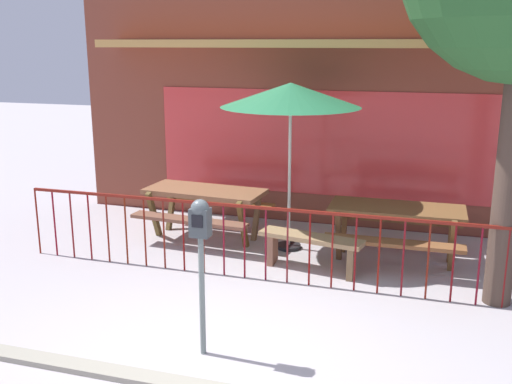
# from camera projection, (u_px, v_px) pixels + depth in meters

# --- Properties ---
(ground) EXTENTS (40.00, 40.00, 0.00)m
(ground) POSITION_uv_depth(u_px,v_px,m) (225.00, 356.00, 5.71)
(ground) COLOR #ADA5A9
(pub_storefront) EXTENTS (8.34, 1.26, 4.79)m
(pub_storefront) POSITION_uv_depth(u_px,v_px,m) (323.00, 77.00, 9.53)
(pub_storefront) COLOR #541E20
(pub_storefront) RESTS_ON ground
(patio_fence_front) EXTENTS (7.03, 0.04, 0.97)m
(patio_fence_front) POSITION_uv_depth(u_px,v_px,m) (277.00, 232.00, 7.33)
(patio_fence_front) COLOR maroon
(patio_fence_front) RESTS_ON ground
(picnic_table_left) EXTENTS (1.90, 1.49, 0.79)m
(picnic_table_left) POSITION_uv_depth(u_px,v_px,m) (205.00, 200.00, 9.00)
(picnic_table_left) COLOR brown
(picnic_table_left) RESTS_ON ground
(picnic_table_right) EXTENTS (1.81, 1.38, 0.79)m
(picnic_table_right) POSITION_uv_depth(u_px,v_px,m) (396.00, 218.00, 8.04)
(picnic_table_right) COLOR brown
(picnic_table_right) RESTS_ON ground
(patio_umbrella) EXTENTS (1.96, 1.96, 2.40)m
(patio_umbrella) POSITION_uv_depth(u_px,v_px,m) (291.00, 96.00, 8.15)
(patio_umbrella) COLOR black
(patio_umbrella) RESTS_ON ground
(patio_bench) EXTENTS (1.44, 0.58, 0.48)m
(patio_bench) POSITION_uv_depth(u_px,v_px,m) (311.00, 245.00, 7.77)
(patio_bench) COLOR #967650
(patio_bench) RESTS_ON ground
(parking_meter_near) EXTENTS (0.18, 0.17, 1.55)m
(parking_meter_near) POSITION_uv_depth(u_px,v_px,m) (201.00, 236.00, 5.46)
(parking_meter_near) COLOR slate
(parking_meter_near) RESTS_ON ground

